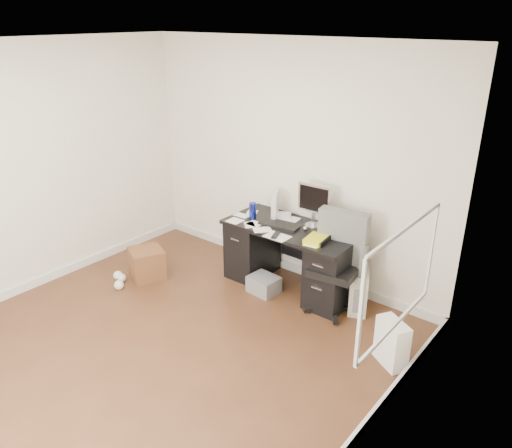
{
  "coord_description": "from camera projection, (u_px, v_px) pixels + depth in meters",
  "views": [
    {
      "loc": [
        3.15,
        -2.5,
        2.91
      ],
      "look_at": [
        0.17,
        1.2,
        0.9
      ],
      "focal_mm": 35.0,
      "sensor_mm": 36.0,
      "label": 1
    }
  ],
  "objects": [
    {
      "name": "travel_mug",
      "position": [
        253.0,
        211.0,
        5.66
      ],
      "size": [
        0.09,
        0.09,
        0.18
      ],
      "primitive_type": "cylinder",
      "rotation": [
        0.0,
        0.0,
        -0.13
      ],
      "color": "#162297",
      "rests_on": "desk"
    },
    {
      "name": "ground",
      "position": [
        163.0,
        345.0,
        4.74
      ],
      "size": [
        4.0,
        4.0,
        0.0
      ],
      "primitive_type": "plane",
      "color": "#422715",
      "rests_on": "ground"
    },
    {
      "name": "lcd_monitor",
      "position": [
        314.0,
        205.0,
        5.38
      ],
      "size": [
        0.4,
        0.24,
        0.49
      ],
      "primitive_type": null,
      "rotation": [
        0.0,
        0.0,
        0.05
      ],
      "color": "#BABABF",
      "rests_on": "desk"
    },
    {
      "name": "paper_remote",
      "position": [
        277.0,
        236.0,
        5.22
      ],
      "size": [
        0.26,
        0.21,
        0.02
      ],
      "primitive_type": null,
      "rotation": [
        0.0,
        0.0,
        0.0
      ],
      "color": "silver",
      "rests_on": "desk"
    },
    {
      "name": "shopping_bag",
      "position": [
        392.0,
        343.0,
        4.41
      ],
      "size": [
        0.39,
        0.36,
        0.43
      ],
      "primitive_type": "cube",
      "rotation": [
        0.0,
        0.0,
        -0.53
      ],
      "color": "white",
      "rests_on": "ground"
    },
    {
      "name": "computer_mouse",
      "position": [
        305.0,
        228.0,
        5.36
      ],
      "size": [
        0.06,
        0.06,
        0.05
      ],
      "primitive_type": "sphere",
      "rotation": [
        0.0,
        0.0,
        -0.17
      ],
      "color": "#BABABF",
      "rests_on": "desk"
    },
    {
      "name": "keyboard",
      "position": [
        279.0,
        225.0,
        5.47
      ],
      "size": [
        0.47,
        0.21,
        0.03
      ],
      "primitive_type": "cube",
      "rotation": [
        0.0,
        0.0,
        0.12
      ],
      "color": "black",
      "rests_on": "desk"
    },
    {
      "name": "pen_cup",
      "position": [
        336.0,
        222.0,
        5.23
      ],
      "size": [
        0.13,
        0.13,
        0.27
      ],
      "primitive_type": null,
      "rotation": [
        0.0,
        0.0,
        -0.12
      ],
      "color": "#523317",
      "rests_on": "desk"
    },
    {
      "name": "yellow_book",
      "position": [
        317.0,
        239.0,
        5.11
      ],
      "size": [
        0.23,
        0.28,
        0.05
      ],
      "primitive_type": "cube",
      "rotation": [
        0.0,
        0.0,
        0.12
      ],
      "color": "yellow",
      "rests_on": "desk"
    },
    {
      "name": "office_chair",
      "position": [
        335.0,
        265.0,
        5.12
      ],
      "size": [
        0.68,
        0.68,
        1.06
      ],
      "primitive_type": null,
      "rotation": [
        0.0,
        0.0,
        0.15
      ],
      "color": "#595C59",
      "rests_on": "ground"
    },
    {
      "name": "white_binder",
      "position": [
        275.0,
        204.0,
        5.71
      ],
      "size": [
        0.23,
        0.28,
        0.29
      ],
      "primitive_type": "cube",
      "rotation": [
        0.0,
        0.0,
        0.51
      ],
      "color": "silver",
      "rests_on": "desk"
    },
    {
      "name": "desk",
      "position": [
        291.0,
        256.0,
        5.6
      ],
      "size": [
        1.5,
        0.7,
        0.75
      ],
      "color": "black",
      "rests_on": "ground"
    },
    {
      "name": "wicker_basket",
      "position": [
        147.0,
        264.0,
        5.89
      ],
      "size": [
        0.48,
        0.48,
        0.36
      ],
      "primitive_type": "cube",
      "rotation": [
        0.0,
        0.0,
        -0.43
      ],
      "color": "#4F2B17",
      "rests_on": "ground"
    },
    {
      "name": "room_shell",
      "position": [
        154.0,
        178.0,
        4.1
      ],
      "size": [
        4.02,
        4.02,
        2.71
      ],
      "color": "silver",
      "rests_on": "ground"
    },
    {
      "name": "magazine_file",
      "position": [
        348.0,
        225.0,
        5.21
      ],
      "size": [
        0.13,
        0.22,
        0.24
      ],
      "primitive_type": "cube",
      "rotation": [
        0.0,
        0.0,
        0.14
      ],
      "color": "#996C4A",
      "rests_on": "desk"
    },
    {
      "name": "pc_tower",
      "position": [
        359.0,
        291.0,
        5.26
      ],
      "size": [
        0.34,
        0.45,
        0.42
      ],
      "primitive_type": "cube",
      "rotation": [
        0.0,
        0.0,
        0.43
      ],
      "color": "#AAA699",
      "rests_on": "ground"
    },
    {
      "name": "loose_papers",
      "position": [
        274.0,
        224.0,
        5.54
      ],
      "size": [
        1.1,
        0.6,
        0.0
      ],
      "primitive_type": null,
      "color": "silver",
      "rests_on": "desk"
    },
    {
      "name": "desk_printer",
      "position": [
        264.0,
        284.0,
        5.61
      ],
      "size": [
        0.34,
        0.29,
        0.19
      ],
      "primitive_type": "cube",
      "rotation": [
        0.0,
        0.0,
        -0.07
      ],
      "color": "slate",
      "rests_on": "ground"
    }
  ]
}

